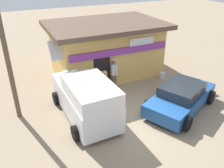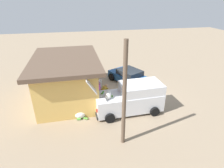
% 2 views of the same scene
% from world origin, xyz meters
% --- Properties ---
extents(ground_plane, '(60.00, 60.00, 0.00)m').
position_xyz_m(ground_plane, '(0.00, 0.00, 0.00)').
color(ground_plane, gray).
extents(storefront_bar, '(6.76, 4.70, 3.13)m').
position_xyz_m(storefront_bar, '(0.36, 5.27, 1.60)').
color(storefront_bar, '#E0B259').
rests_on(storefront_bar, ground_plane).
extents(delivery_van, '(2.24, 4.99, 2.82)m').
position_xyz_m(delivery_van, '(-2.35, 1.19, 0.96)').
color(delivery_van, silver).
rests_on(delivery_van, ground_plane).
extents(parked_sedan, '(4.45, 3.43, 1.23)m').
position_xyz_m(parked_sedan, '(1.92, -0.01, 0.59)').
color(parked_sedan, '#1E4C8C').
rests_on(parked_sedan, ground_plane).
extents(vendor_standing, '(0.39, 0.56, 1.73)m').
position_xyz_m(vendor_standing, '(-0.11, 3.07, 1.00)').
color(vendor_standing, '#726047').
rests_on(vendor_standing, ground_plane).
extents(customer_bending, '(0.67, 0.72, 1.40)m').
position_xyz_m(customer_bending, '(-0.99, 2.82, 0.85)').
color(customer_bending, navy).
rests_on(customer_bending, ground_plane).
extents(unloaded_banana_pile, '(0.90, 0.90, 0.48)m').
position_xyz_m(unloaded_banana_pile, '(-2.46, 4.54, 0.23)').
color(unloaded_banana_pile, silver).
rests_on(unloaded_banana_pile, ground_plane).
extents(paint_bucket, '(0.32, 0.32, 0.38)m').
position_xyz_m(paint_bucket, '(3.07, 3.02, 0.19)').
color(paint_bucket, silver).
rests_on(paint_bucket, ground_plane).
extents(utility_pole, '(0.20, 0.20, 5.45)m').
position_xyz_m(utility_pole, '(-5.12, 2.45, 2.72)').
color(utility_pole, brown).
rests_on(utility_pole, ground_plane).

